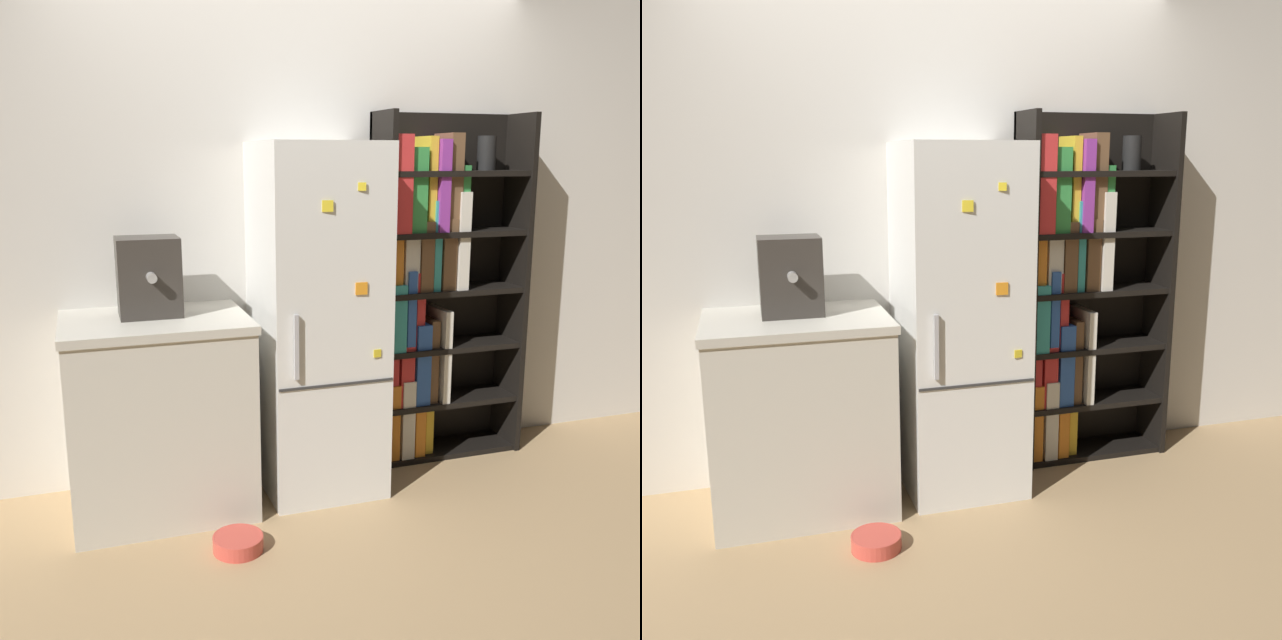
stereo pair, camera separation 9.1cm
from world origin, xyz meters
The scene contains 7 objects.
ground_plane centered at (0.00, 0.00, 0.00)m, with size 16.00×16.00×0.00m, color tan.
wall_back centered at (0.00, 0.47, 1.30)m, with size 8.00×0.05×2.60m.
refrigerator centered at (0.00, 0.15, 0.87)m, with size 0.57×0.63×1.73m.
bookshelf centered at (0.71, 0.33, 0.94)m, with size 0.84×0.30×1.89m.
kitchen_counter centered at (-0.79, 0.13, 0.47)m, with size 0.84×0.66×0.94m.
espresso_machine centered at (-0.80, 0.19, 1.12)m, with size 0.28×0.29×0.36m.
pet_bowl centered at (-0.53, -0.38, 0.04)m, with size 0.22×0.22×0.07m.
Camera 2 is at (-1.00, -3.16, 1.65)m, focal length 40.00 mm.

